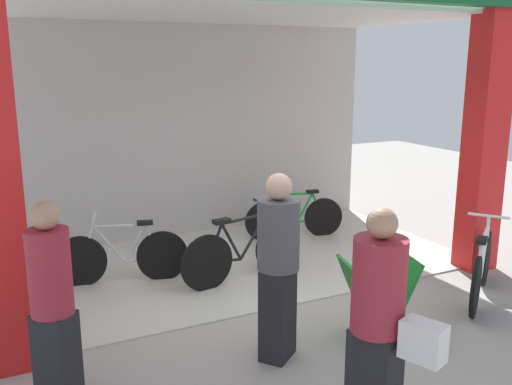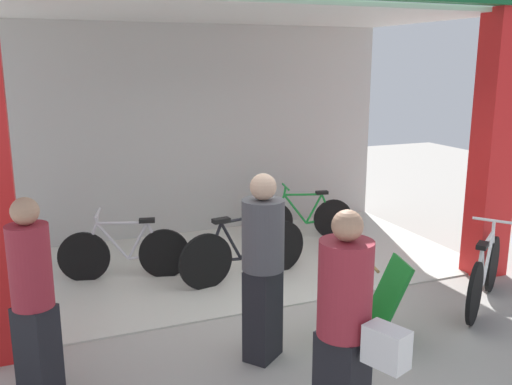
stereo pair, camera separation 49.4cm
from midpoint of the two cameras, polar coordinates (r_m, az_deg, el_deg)
name	(u,v)px [view 1 (the left image)]	position (r m, az deg, el deg)	size (l,w,h in m)	color
ground_plane	(288,307)	(6.44, 0.98, -11.51)	(20.33, 20.33, 0.00)	#9E9991
shop_facade	(225,104)	(7.44, -5.11, 8.89)	(6.36, 3.50, 3.95)	beige
bicycle_inside_0	(295,217)	(8.69, 2.32, -2.51)	(1.53, 0.47, 0.86)	black
bicycle_inside_1	(122,256)	(7.20, -15.30, -6.22)	(1.58, 0.52, 0.89)	black
bicycle_inside_2	(244,251)	(7.02, -3.28, -5.98)	(1.75, 0.48, 0.97)	black
bicycle_parked_0	(482,268)	(6.90, 19.94, -7.24)	(1.40, 1.04, 0.93)	black
sandwich_board_sign	(377,298)	(5.69, 9.70, -10.54)	(0.81, 0.64, 0.84)	#197226
pedestrian_0	(379,329)	(3.94, 8.79, -13.54)	(0.48, 0.71, 1.76)	black
pedestrian_1	(278,264)	(5.08, -0.55, -7.24)	(0.53, 0.53, 1.74)	black
pedestrian_2	(53,308)	(4.67, -22.78, -10.75)	(0.45, 0.45, 1.70)	black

